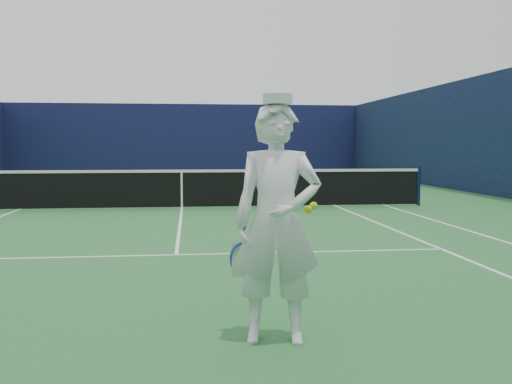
% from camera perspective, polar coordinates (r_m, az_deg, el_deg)
% --- Properties ---
extents(ground, '(80.00, 80.00, 0.00)m').
position_cam_1_polar(ground, '(14.91, -7.42, -1.64)').
color(ground, '#27682F').
rests_on(ground, ground).
extents(court_markings, '(11.03, 23.83, 0.01)m').
position_cam_1_polar(court_markings, '(14.91, -7.42, -1.62)').
color(court_markings, white).
rests_on(court_markings, ground).
extents(windscreen_fence, '(20.12, 36.12, 4.00)m').
position_cam_1_polar(windscreen_fence, '(14.83, -7.50, 6.07)').
color(windscreen_fence, '#0F1339').
rests_on(windscreen_fence, ground).
extents(tennis_net, '(12.88, 0.09, 1.07)m').
position_cam_1_polar(tennis_net, '(14.86, -7.44, 0.49)').
color(tennis_net, '#141E4C').
rests_on(tennis_net, ground).
extents(tennis_player, '(0.79, 0.60, 2.03)m').
position_cam_1_polar(tennis_player, '(4.68, 2.12, -3.02)').
color(tennis_player, white).
rests_on(tennis_player, ground).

